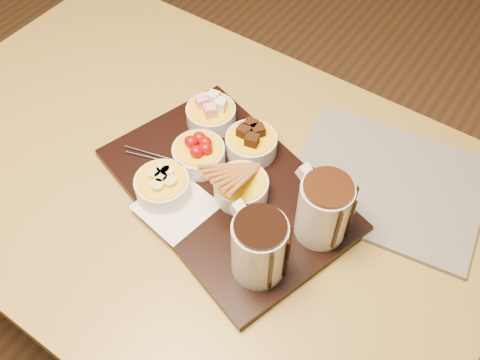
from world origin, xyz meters
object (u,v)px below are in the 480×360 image
Objects in this scene: serving_board at (227,189)px; pitcher_dark_chocolate at (259,248)px; pitcher_milk_chocolate at (323,210)px; bowl_strawberries at (199,155)px; dining_table at (188,198)px; newspaper at (387,182)px.

pitcher_dark_chocolate reaches higher than serving_board.
serving_board is 0.20m from pitcher_milk_chocolate.
bowl_strawberries is at bearing 167.35° from pitcher_dark_chocolate.
pitcher_milk_chocolate is (0.29, 0.02, 0.18)m from dining_table.
newspaper is (0.24, 0.19, -0.00)m from serving_board.
pitcher_dark_chocolate is at bearing -94.40° from pitcher_milk_chocolate.
bowl_strawberries is 0.28× the size of newspaper.
serving_board reaches higher than newspaper.
pitcher_milk_chocolate reaches higher than dining_table.
pitcher_dark_chocolate reaches higher than newspaper.
dining_table is 2.61× the size of serving_board.
serving_board is at bearing 160.02° from pitcher_dark_chocolate.
pitcher_milk_chocolate is 0.19m from newspaper.
dining_table is at bearing 173.55° from pitcher_dark_chocolate.
pitcher_dark_chocolate is 0.35× the size of newspaper.
pitcher_milk_chocolate reaches higher than bowl_strawberries.
bowl_strawberries reaches higher than newspaper.
dining_table is at bearing -159.68° from pitcher_milk_chocolate.
bowl_strawberries reaches higher than serving_board.
newspaper is (0.05, 0.17, -0.07)m from pitcher_milk_chocolate.
newspaper is (0.10, 0.29, -0.07)m from pitcher_dark_chocolate.
serving_board is at bearing -158.20° from pitcher_milk_chocolate.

